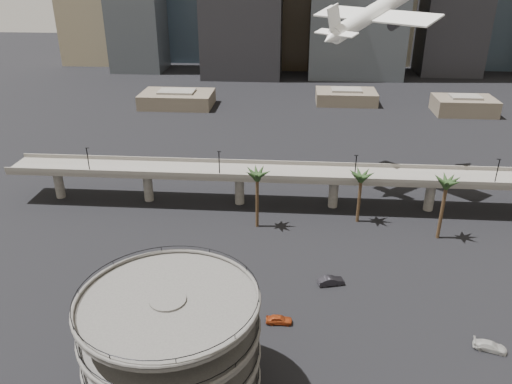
# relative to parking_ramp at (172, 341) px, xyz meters

# --- Properties ---
(ground) EXTENTS (700.00, 700.00, 0.00)m
(ground) POSITION_rel_parking_ramp_xyz_m (13.00, 4.00, -9.84)
(ground) COLOR black
(ground) RESTS_ON ground
(parking_ramp) EXTENTS (22.20, 22.20, 17.35)m
(parking_ramp) POSITION_rel_parking_ramp_xyz_m (0.00, 0.00, 0.00)
(parking_ramp) COLOR #4C4A47
(parking_ramp) RESTS_ON ground
(overpass) EXTENTS (130.00, 9.30, 14.70)m
(overpass) POSITION_rel_parking_ramp_xyz_m (13.00, 59.00, -2.50)
(overpass) COLOR #67635C
(overpass) RESTS_ON ground
(palm_trees) EXTENTS (42.40, 10.40, 14.00)m
(palm_trees) POSITION_rel_parking_ramp_xyz_m (27.02, 48.65, 1.59)
(palm_trees) COLOR #4C3420
(palm_trees) RESTS_ON ground
(low_buildings) EXTENTS (135.00, 27.50, 6.80)m
(low_buildings) POSITION_rel_parking_ramp_xyz_m (19.89, 146.30, -6.97)
(low_buildings) COLOR brown
(low_buildings) RESTS_ON ground
(airborne_jet) EXTENTS (28.10, 28.51, 14.01)m
(airborne_jet) POSITION_rel_parking_ramp_xyz_m (32.25, 76.02, 32.05)
(airborne_jet) COLOR white
(airborne_jet) RESTS_ON ground
(car_a) EXTENTS (4.24, 1.78, 1.43)m
(car_a) POSITION_rel_parking_ramp_xyz_m (12.90, 16.31, -9.12)
(car_a) COLOR #A03B16
(car_a) RESTS_ON ground
(car_b) EXTENTS (5.01, 2.82, 1.56)m
(car_b) POSITION_rel_parking_ramp_xyz_m (21.77, 27.54, -9.05)
(car_b) COLOR black
(car_b) RESTS_ON ground
(car_c) EXTENTS (5.11, 3.14, 1.38)m
(car_c) POSITION_rel_parking_ramp_xyz_m (44.39, 12.74, -9.14)
(car_c) COLOR beige
(car_c) RESTS_ON ground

